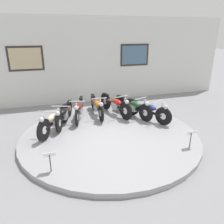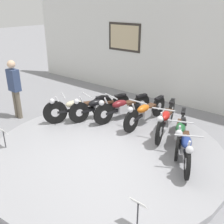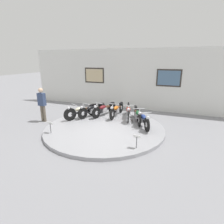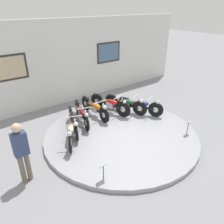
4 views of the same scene
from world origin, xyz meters
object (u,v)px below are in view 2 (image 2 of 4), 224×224
(motorcycle_green, at_px, (180,130))
(visitor_standing, at_px, (14,86))
(motorcycle_maroon, at_px, (122,107))
(motorcycle_orange, at_px, (145,111))
(info_placard_front_left, at_px, (3,133))
(info_placard_front_centre, at_px, (138,207))
(motorcycle_black, at_px, (99,106))
(motorcycle_blue, at_px, (185,144))
(motorcycle_red, at_px, (166,119))
(motorcycle_cream, at_px, (78,107))

(motorcycle_green, bearing_deg, visitor_standing, -164.49)
(motorcycle_maroon, bearing_deg, motorcycle_orange, 9.99)
(motorcycle_maroon, height_order, info_placard_front_left, motorcycle_maroon)
(motorcycle_orange, height_order, info_placard_front_centre, motorcycle_orange)
(motorcycle_black, bearing_deg, motorcycle_blue, -10.08)
(motorcycle_black, height_order, motorcycle_maroon, motorcycle_maroon)
(motorcycle_red, xyz_separation_m, visitor_standing, (-4.07, -1.63, 0.46))
(motorcycle_green, xyz_separation_m, info_placard_front_left, (-3.07, -2.63, -0.01))
(motorcycle_black, relative_size, motorcycle_red, 0.95)
(visitor_standing, bearing_deg, motorcycle_blue, 8.88)
(motorcycle_black, bearing_deg, motorcycle_orange, 20.49)
(motorcycle_black, relative_size, info_placard_front_centre, 3.62)
(motorcycle_orange, relative_size, motorcycle_green, 1.05)
(motorcycle_green, xyz_separation_m, visitor_standing, (-4.63, -1.29, 0.48))
(motorcycle_orange, height_order, visitor_standing, visitor_standing)
(motorcycle_red, bearing_deg, motorcycle_maroon, -179.86)
(motorcycle_black, distance_m, motorcycle_blue, 2.89)
(motorcycle_green, bearing_deg, motorcycle_blue, -55.50)
(motorcycle_cream, xyz_separation_m, visitor_standing, (-1.79, -0.78, 0.46))
(motorcycle_green, relative_size, info_placard_front_centre, 3.65)
(motorcycle_red, xyz_separation_m, motorcycle_blue, (0.91, -0.85, -0.02))
(motorcycle_red, relative_size, info_placard_front_centre, 3.82)
(motorcycle_orange, relative_size, info_placard_front_left, 3.84)
(motorcycle_black, height_order, motorcycle_red, motorcycle_red)
(motorcycle_maroon, xyz_separation_m, info_placard_front_centre, (2.51, -2.97, -0.01))
(motorcycle_maroon, height_order, visitor_standing, visitor_standing)
(motorcycle_maroon, bearing_deg, visitor_standing, -148.86)
(motorcycle_black, relative_size, motorcycle_green, 0.99)
(motorcycle_black, height_order, motorcycle_blue, motorcycle_blue)
(motorcycle_cream, xyz_separation_m, motorcycle_green, (2.85, 0.50, -0.01))
(motorcycle_maroon, relative_size, info_placard_front_centre, 3.71)
(motorcycle_blue, bearing_deg, motorcycle_cream, 179.94)
(motorcycle_orange, xyz_separation_m, motorcycle_green, (1.25, -0.46, 0.00))
(motorcycle_black, xyz_separation_m, info_placard_front_left, (-0.58, -2.63, -0.00))
(motorcycle_cream, bearing_deg, motorcycle_red, 20.45)
(motorcycle_blue, bearing_deg, info_placard_front_centre, -83.84)
(motorcycle_orange, distance_m, motorcycle_red, 0.70)
(motorcycle_orange, height_order, motorcycle_red, motorcycle_red)
(motorcycle_black, distance_m, info_placard_front_centre, 4.04)
(motorcycle_red, relative_size, motorcycle_green, 1.05)
(motorcycle_orange, xyz_separation_m, motorcycle_blue, (1.60, -0.97, 0.00))
(motorcycle_black, xyz_separation_m, motorcycle_green, (2.50, 0.00, 0.01))
(motorcycle_black, xyz_separation_m, motorcycle_blue, (2.84, -0.51, 0.01))
(motorcycle_red, distance_m, info_placard_front_left, 3.90)
(motorcycle_orange, distance_m, motorcycle_blue, 1.87)
(motorcycle_black, bearing_deg, info_placard_front_centre, -40.53)
(info_placard_front_centre, distance_m, visitor_standing, 5.40)
(info_placard_front_centre, bearing_deg, motorcycle_maroon, 130.20)
(motorcycle_green, bearing_deg, motorcycle_maroon, 169.93)
(motorcycle_green, height_order, motorcycle_blue, motorcycle_green)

